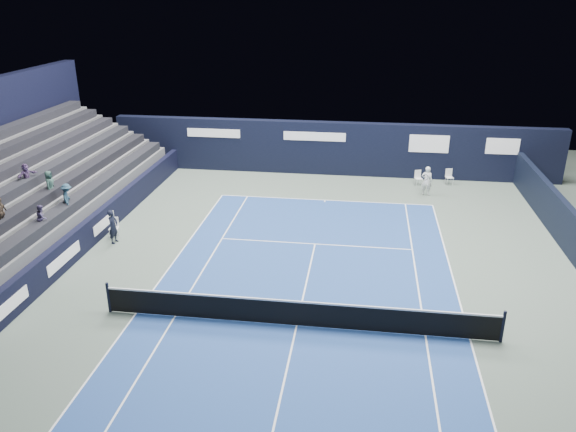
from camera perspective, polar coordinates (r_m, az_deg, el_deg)
name	(u,v)px	position (r m, az deg, el deg)	size (l,w,h in m)	color
ground	(304,295)	(20.33, 1.59, -8.05)	(48.00, 48.00, 0.00)	#4E5C51
court_surface	(297,326)	(18.63, 0.88, -11.10)	(10.97, 23.77, 0.01)	navy
folding_chair_back_a	(418,177)	(32.24, 13.09, 3.92)	(0.47, 0.46, 0.84)	silver
folding_chair_back_b	(449,175)	(32.80, 16.05, 3.98)	(0.47, 0.46, 0.88)	silver
line_judge_chair	(114,226)	(25.95, -17.25, -0.94)	(0.44, 0.42, 0.87)	white
line_judge	(113,227)	(25.20, -17.34, -1.04)	(0.54, 0.36, 1.49)	black
court_markings	(297,326)	(18.63, 0.88, -11.08)	(11.03, 23.83, 0.00)	white
tennis_net	(297,312)	(18.36, 0.89, -9.78)	(12.90, 0.10, 1.10)	black
back_sponsor_wall	(332,148)	(33.19, 4.48, 6.88)	(26.00, 0.63, 3.10)	black
side_barrier_left	(100,223)	(26.12, -18.53, -0.71)	(0.33, 22.00, 1.20)	black
spectator_stand	(28,183)	(28.33, -24.87, 3.05)	(6.00, 18.00, 6.40)	#4B4B4D
tennis_player	(427,181)	(30.62, 13.91, 3.50)	(0.65, 0.86, 1.58)	white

